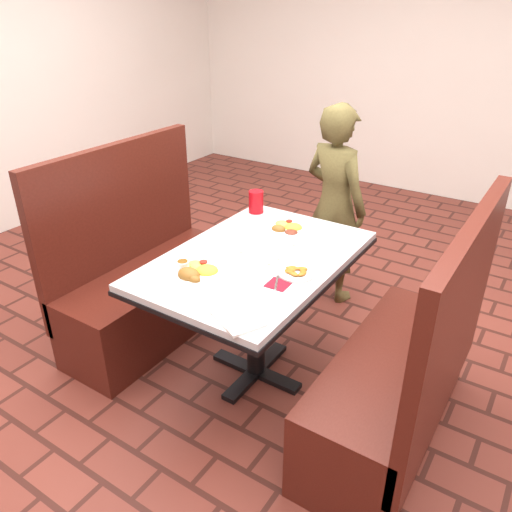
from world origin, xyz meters
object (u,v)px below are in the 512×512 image
(booth_bench_right, at_px, (401,380))
(plantain_plate, at_px, (296,273))
(near_dinner_plate, at_px, (196,270))
(red_tumbler, at_px, (256,202))
(booth_bench_left, at_px, (148,284))
(dining_table, at_px, (256,273))
(diner_person, at_px, (335,205))
(far_dinner_plate, at_px, (287,227))

(booth_bench_right, bearing_deg, plantain_plate, -174.09)
(near_dinner_plate, distance_m, red_tumbler, 0.82)
(booth_bench_left, height_order, plantain_plate, booth_bench_left)
(dining_table, height_order, near_dinner_plate, near_dinner_plate)
(dining_table, relative_size, booth_bench_right, 1.01)
(diner_person, distance_m, plantain_plate, 1.14)
(booth_bench_right, relative_size, near_dinner_plate, 4.65)
(far_dinner_plate, distance_m, red_tumbler, 0.32)
(far_dinner_plate, relative_size, red_tumbler, 1.81)
(red_tumbler, bearing_deg, far_dinner_plate, -24.31)
(far_dinner_plate, bearing_deg, near_dinner_plate, -98.37)
(booth_bench_right, bearing_deg, near_dinner_plate, -161.23)
(dining_table, bearing_deg, red_tumbler, 123.19)
(booth_bench_right, height_order, far_dinner_plate, booth_bench_right)
(booth_bench_right, height_order, diner_person, diner_person)
(booth_bench_left, distance_m, red_tumbler, 0.84)
(booth_bench_right, xyz_separation_m, far_dinner_plate, (-0.83, 0.35, 0.44))
(diner_person, relative_size, near_dinner_plate, 5.20)
(dining_table, xyz_separation_m, red_tumbler, (-0.32, 0.49, 0.16))
(booth_bench_left, relative_size, plantain_plate, 7.02)
(dining_table, height_order, diner_person, diner_person)
(booth_bench_left, xyz_separation_m, diner_person, (0.75, 1.04, 0.34))
(booth_bench_right, height_order, red_tumbler, booth_bench_right)
(plantain_plate, bearing_deg, red_tumbler, 136.93)
(diner_person, relative_size, far_dinner_plate, 5.55)
(booth_bench_left, height_order, diner_person, diner_person)
(booth_bench_right, relative_size, red_tumbler, 9.01)
(booth_bench_left, bearing_deg, near_dinner_plate, -24.99)
(dining_table, distance_m, plantain_plate, 0.29)
(far_dinner_plate, xyz_separation_m, plantain_plate, (0.29, -0.41, -0.01))
(booth_bench_left, bearing_deg, far_dinner_plate, 24.65)
(booth_bench_right, xyz_separation_m, plantain_plate, (-0.54, -0.06, 0.43))
(plantain_plate, bearing_deg, far_dinner_plate, 125.11)
(booth_bench_right, relative_size, plantain_plate, 7.02)
(dining_table, relative_size, far_dinner_plate, 5.02)
(booth_bench_left, bearing_deg, dining_table, 0.00)
(plantain_plate, xyz_separation_m, red_tumbler, (-0.58, 0.54, 0.06))
(diner_person, xyz_separation_m, red_tumbler, (-0.27, -0.55, 0.15))
(far_dinner_plate, bearing_deg, booth_bench_right, -23.22)
(near_dinner_plate, bearing_deg, booth_bench_left, 155.01)
(diner_person, xyz_separation_m, far_dinner_plate, (0.02, -0.68, 0.10))
(booth_bench_left, xyz_separation_m, red_tumbler, (0.48, 0.49, 0.49))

